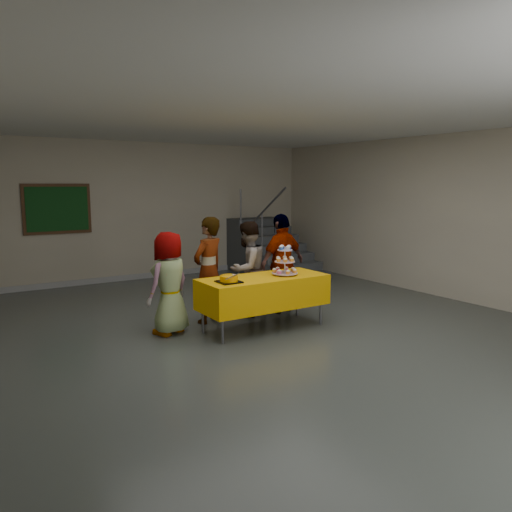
# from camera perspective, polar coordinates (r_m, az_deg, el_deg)

# --- Properties ---
(room_shell) EXTENTS (10.00, 10.04, 3.02)m
(room_shell) POSITION_cam_1_polar(r_m,az_deg,el_deg) (6.81, 1.99, 8.48)
(room_shell) COLOR #4C514C
(room_shell) RESTS_ON ground
(bake_table) EXTENTS (1.88, 0.78, 0.77)m
(bake_table) POSITION_cam_1_polar(r_m,az_deg,el_deg) (7.25, 0.85, -4.06)
(bake_table) COLOR #595960
(bake_table) RESTS_ON ground
(cupcake_stand) EXTENTS (0.38, 0.38, 0.44)m
(cupcake_stand) POSITION_cam_1_polar(r_m,az_deg,el_deg) (7.34, 3.31, -0.84)
(cupcake_stand) COLOR silver
(cupcake_stand) RESTS_ON bake_table
(bear_cake) EXTENTS (0.32, 0.36, 0.12)m
(bear_cake) POSITION_cam_1_polar(r_m,az_deg,el_deg) (6.80, -3.12, -2.55)
(bear_cake) COLOR black
(bear_cake) RESTS_ON bake_table
(schoolchild_a) EXTENTS (0.84, 0.72, 1.45)m
(schoolchild_a) POSITION_cam_1_polar(r_m,az_deg,el_deg) (7.09, -9.88, -3.07)
(schoolchild_a) COLOR slate
(schoolchild_a) RESTS_ON ground
(schoolchild_b) EXTENTS (0.69, 0.59, 1.61)m
(schoolchild_b) POSITION_cam_1_polar(r_m,az_deg,el_deg) (7.59, -5.45, -1.60)
(schoolchild_b) COLOR slate
(schoolchild_b) RESTS_ON ground
(schoolchild_c) EXTENTS (0.89, 0.79, 1.52)m
(schoolchild_c) POSITION_cam_1_polar(r_m,az_deg,el_deg) (7.92, -0.99, -1.50)
(schoolchild_c) COLOR slate
(schoolchild_c) RESTS_ON ground
(schoolchild_d) EXTENTS (1.01, 0.58, 1.62)m
(schoolchild_d) POSITION_cam_1_polar(r_m,az_deg,el_deg) (8.18, 3.01, -0.83)
(schoolchild_d) COLOR slate
(schoolchild_d) RESTS_ON ground
(staircase) EXTENTS (1.30, 2.40, 2.04)m
(staircase) POSITION_cam_1_polar(r_m,az_deg,el_deg) (11.83, 1.44, 0.45)
(staircase) COLOR #424447
(staircase) RESTS_ON ground
(noticeboard) EXTENTS (1.30, 0.05, 1.00)m
(noticeboard) POSITION_cam_1_polar(r_m,az_deg,el_deg) (10.76, -21.76, 5.02)
(noticeboard) COLOR #472B16
(noticeboard) RESTS_ON ground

